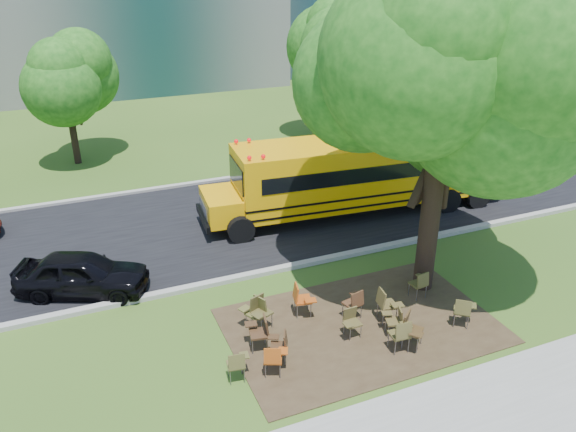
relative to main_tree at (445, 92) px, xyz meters
name	(u,v)px	position (x,y,z in m)	size (l,w,h in m)	color
ground	(319,324)	(-3.64, -0.52, -5.80)	(160.00, 160.00, 0.00)	#2E4E18
dirt_patch	(361,325)	(-2.64, -1.02, -5.78)	(7.00, 4.50, 0.03)	#382819
asphalt_road	(238,220)	(-3.64, 6.48, -5.78)	(80.00, 8.00, 0.04)	black
kerb_near	(278,269)	(-3.64, 2.48, -5.73)	(80.00, 0.25, 0.14)	gray
kerb_far	(208,181)	(-3.64, 10.58, -5.73)	(80.00, 0.25, 0.14)	gray
bg_tree_2	(63,73)	(-8.64, 15.48, -1.59)	(4.80, 4.80, 6.62)	black
bg_tree_3	(345,43)	(4.36, 13.48, -0.77)	(5.60, 5.60, 7.84)	black
bg_tree_4	(488,51)	(12.36, 12.48, -1.46)	(5.00, 5.00, 6.85)	black
main_tree	(445,92)	(0.00, 0.00, 0.00)	(7.20, 7.20, 9.41)	black
school_bus	(369,170)	(1.27, 5.49, -4.17)	(11.71, 3.48, 2.82)	#EBA207
chair_0	(237,363)	(-6.32, -1.76, -5.29)	(0.58, 0.49, 0.82)	brown
chair_1	(274,357)	(-5.48, -1.93, -5.27)	(0.70, 0.55, 0.86)	#A34511
chair_2	(281,343)	(-5.14, -1.49, -5.28)	(0.54, 0.69, 0.84)	#402917
chair_3	(351,320)	(-3.11, -1.29, -5.30)	(0.52, 0.48, 0.81)	#504522
chair_4	(402,332)	(-2.28, -2.32, -5.22)	(0.64, 0.55, 0.94)	#4F4622
chair_5	(411,327)	(-1.98, -2.25, -5.20)	(0.65, 0.83, 0.97)	#443018
chair_6	(395,318)	(-2.03, -1.67, -5.30)	(0.50, 0.63, 0.81)	brown
chair_7	(463,309)	(-0.21, -2.06, -5.26)	(0.75, 0.59, 0.88)	#4D4921
chair_8	(261,330)	(-5.42, -0.88, -5.22)	(0.55, 0.69, 0.94)	#402817
chair_9	(256,310)	(-5.22, 0.00, -5.24)	(0.72, 0.62, 0.91)	brown
chair_10	(301,297)	(-3.93, 0.03, -5.21)	(0.56, 0.71, 0.95)	#AB4612
chair_11	(355,301)	(-2.67, -0.65, -5.24)	(0.61, 0.65, 0.91)	#4A2D1A
chair_12	(386,302)	(-1.95, -1.08, -5.20)	(0.57, 0.70, 0.98)	brown
chair_13	(420,282)	(-0.45, -0.47, -5.26)	(0.58, 0.57, 0.87)	#4C4821
chair_14	(260,309)	(-5.15, -0.06, -5.22)	(0.64, 0.73, 0.94)	#4C4421
black_car	(82,274)	(-9.28, 3.52, -5.16)	(1.51, 3.74, 1.27)	black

